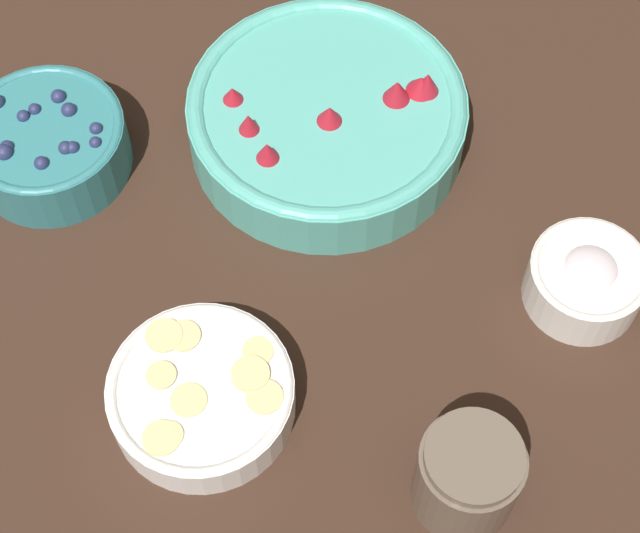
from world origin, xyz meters
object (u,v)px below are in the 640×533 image
(bowl_cream, at_px, (586,278))
(jar_chocolate, at_px, (467,477))
(bowl_bananas, at_px, (202,394))
(bowl_blueberries, at_px, (47,142))
(bowl_strawberries, at_px, (328,117))

(bowl_cream, height_order, jar_chocolate, jar_chocolate)
(bowl_bananas, bearing_deg, bowl_cream, -177.35)
(bowl_blueberries, xyz_separation_m, bowl_cream, (-0.44, 0.27, -0.00))
(bowl_bananas, xyz_separation_m, jar_chocolate, (-0.19, 0.13, 0.02))
(jar_chocolate, bearing_deg, bowl_blueberries, -56.82)
(bowl_bananas, distance_m, bowl_cream, 0.35)
(bowl_strawberries, distance_m, bowl_bananas, 0.30)
(bowl_blueberries, relative_size, jar_chocolate, 1.60)
(bowl_bananas, bearing_deg, jar_chocolate, 144.82)
(bowl_bananas, xyz_separation_m, bowl_cream, (-0.35, -0.02, 0.00))
(jar_chocolate, bearing_deg, bowl_cream, -138.02)
(bowl_strawberries, distance_m, bowl_blueberries, 0.27)
(bowl_strawberries, xyz_separation_m, bowl_cream, (-0.17, 0.23, -0.01))
(bowl_strawberries, height_order, bowl_blueberries, bowl_strawberries)
(bowl_bananas, height_order, bowl_cream, bowl_cream)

